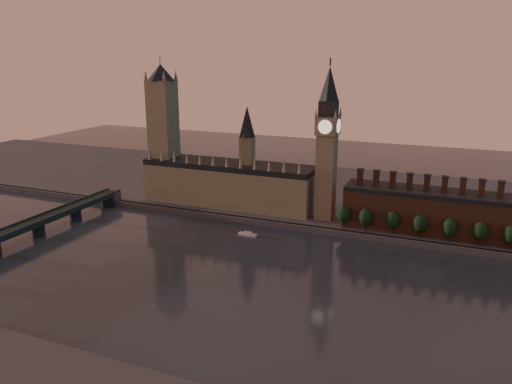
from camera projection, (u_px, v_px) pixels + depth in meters
ground at (248, 288)px, 250.81m from camera, size 900.00×900.00×0.00m
north_bank at (334, 194)px, 408.64m from camera, size 900.00×182.00×4.00m
palace_of_westminster at (230, 181)px, 370.93m from camera, size 130.00×30.30×74.00m
victoria_tower at (163, 127)px, 381.39m from camera, size 24.00×24.00×108.00m
big_ben at (327, 142)px, 329.62m from camera, size 15.00×15.00×107.00m
chimney_block at (433, 211)px, 314.35m from camera, size 110.00×25.00×37.00m
embankment_tree_0 at (344, 214)px, 321.83m from camera, size 8.60×8.60×14.88m
embankment_tree_1 at (365, 217)px, 316.00m from camera, size 8.60×8.60×14.88m
embankment_tree_2 at (393, 220)px, 310.90m from camera, size 8.60×8.60×14.88m
embankment_tree_3 at (420, 224)px, 304.17m from camera, size 8.60×8.60×14.88m
embankment_tree_4 at (450, 227)px, 297.54m from camera, size 8.60×8.60×14.88m
embankment_tree_5 at (480, 231)px, 291.49m from camera, size 8.60×8.60×14.88m
embankment_tree_6 at (511, 235)px, 285.44m from camera, size 8.60×8.60×14.88m
westminster_bridge at (13, 234)px, 303.55m from camera, size 14.00×200.00×11.55m
river_boat at (248, 234)px, 322.02m from camera, size 12.40×3.77×2.47m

